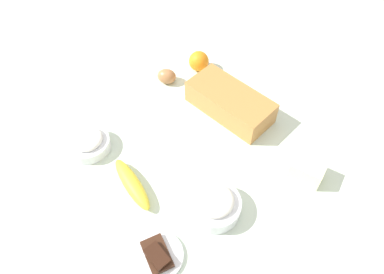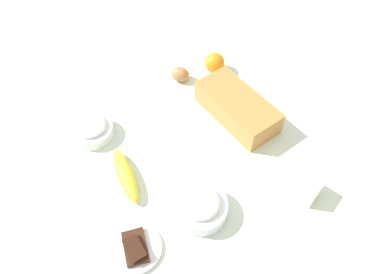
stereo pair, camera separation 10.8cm
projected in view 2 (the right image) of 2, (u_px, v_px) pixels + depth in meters
The scene contains 9 objects.
ground_plane at pixel (192, 147), 1.12m from camera, with size 2.40×2.40×0.02m, color silver.
loaf_pan at pixel (237, 107), 1.16m from camera, with size 0.30×0.17×0.08m.
flour_bowl at pixel (201, 206), 0.95m from camera, with size 0.14×0.14×0.07m.
sugar_bowl at pixel (92, 129), 1.12m from camera, with size 0.13×0.13×0.06m.
banana at pixel (125, 175), 1.03m from camera, with size 0.19×0.04×0.04m, color yellow.
orange_fruit at pixel (214, 63), 1.30m from camera, with size 0.07×0.07×0.07m, color orange.
butter_block at pixel (302, 186), 0.99m from camera, with size 0.09×0.06×0.06m, color #F4EDB2.
egg_near_butter at pixel (180, 74), 1.28m from camera, with size 0.05×0.05×0.07m, color #A77044.
chocolate_plate at pixel (136, 248), 0.90m from camera, with size 0.13×0.13×0.03m.
Camera 2 is at (0.59, -0.31, 0.89)m, focal length 34.16 mm.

